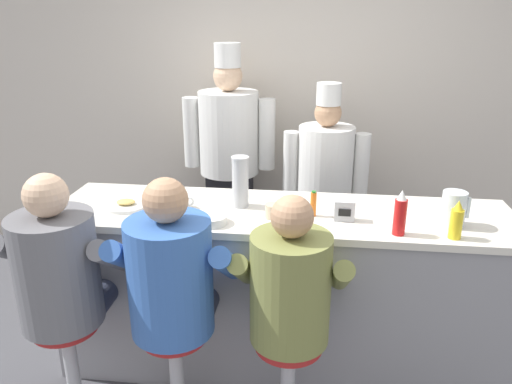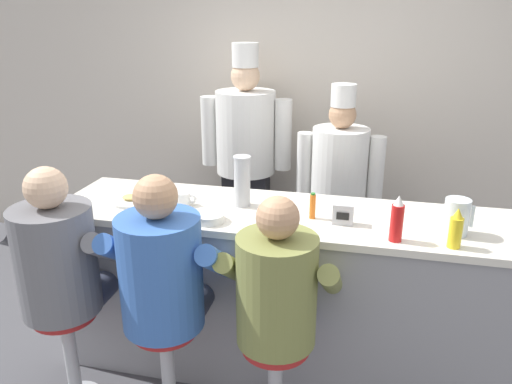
# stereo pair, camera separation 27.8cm
# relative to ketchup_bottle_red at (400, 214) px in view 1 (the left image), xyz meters

# --- Properties ---
(wall_back) EXTENTS (10.00, 0.06, 2.70)m
(wall_back) POSITION_rel_ketchup_bottle_red_xyz_m (-0.62, 1.77, 0.22)
(wall_back) COLOR beige
(wall_back) RESTS_ON ground_plane
(diner_counter) EXTENTS (2.63, 0.69, 1.02)m
(diner_counter) POSITION_rel_ketchup_bottle_red_xyz_m (-0.62, 0.24, -0.62)
(diner_counter) COLOR gray
(diner_counter) RESTS_ON ground_plane
(ketchup_bottle_red) EXTENTS (0.06, 0.06, 0.24)m
(ketchup_bottle_red) POSITION_rel_ketchup_bottle_red_xyz_m (0.00, 0.00, 0.00)
(ketchup_bottle_red) COLOR red
(ketchup_bottle_red) RESTS_ON diner_counter
(mustard_bottle_yellow) EXTENTS (0.06, 0.06, 0.20)m
(mustard_bottle_yellow) POSITION_rel_ketchup_bottle_red_xyz_m (0.27, -0.01, -0.02)
(mustard_bottle_yellow) COLOR yellow
(mustard_bottle_yellow) RESTS_ON diner_counter
(hot_sauce_bottle_orange) EXTENTS (0.03, 0.03, 0.15)m
(hot_sauce_bottle_orange) POSITION_rel_ketchup_bottle_red_xyz_m (-0.44, 0.19, -0.04)
(hot_sauce_bottle_orange) COLOR orange
(hot_sauce_bottle_orange) RESTS_ON diner_counter
(water_pitcher_clear) EXTENTS (0.14, 0.13, 0.19)m
(water_pitcher_clear) POSITION_rel_ketchup_bottle_red_xyz_m (0.30, 0.15, -0.02)
(water_pitcher_clear) COLOR silver
(water_pitcher_clear) RESTS_ON diner_counter
(breakfast_plate) EXTENTS (0.24, 0.24, 0.05)m
(breakfast_plate) POSITION_rel_ketchup_bottle_red_xyz_m (-1.51, 0.19, -0.10)
(breakfast_plate) COLOR white
(breakfast_plate) RESTS_ON diner_counter
(cereal_bowl) EXTENTS (0.17, 0.17, 0.05)m
(cereal_bowl) POSITION_rel_ketchup_bottle_red_xyz_m (-0.97, 0.02, -0.09)
(cereal_bowl) COLOR white
(cereal_bowl) RESTS_ON diner_counter
(coffee_mug_tan) EXTENTS (0.14, 0.09, 0.08)m
(coffee_mug_tan) POSITION_rel_ketchup_bottle_red_xyz_m (-0.64, 0.14, -0.07)
(coffee_mug_tan) COLOR beige
(coffee_mug_tan) RESTS_ON diner_counter
(coffee_mug_white) EXTENTS (0.13, 0.08, 0.08)m
(coffee_mug_white) POSITION_rel_ketchup_bottle_red_xyz_m (-1.19, 0.22, -0.07)
(coffee_mug_white) COLOR white
(coffee_mug_white) RESTS_ON diner_counter
(cup_stack_steel) EXTENTS (0.10, 0.10, 0.30)m
(cup_stack_steel) POSITION_rel_ketchup_bottle_red_xyz_m (-0.86, 0.29, 0.04)
(cup_stack_steel) COLOR #B7BABF
(cup_stack_steel) RESTS_ON diner_counter
(napkin_dispenser_chrome) EXTENTS (0.11, 0.07, 0.11)m
(napkin_dispenser_chrome) POSITION_rel_ketchup_bottle_red_xyz_m (-0.27, 0.15, -0.06)
(napkin_dispenser_chrome) COLOR silver
(napkin_dispenser_chrome) RESTS_ON diner_counter
(diner_seated_grey) EXTENTS (0.62, 0.61, 1.39)m
(diner_seated_grey) POSITION_rel_ketchup_bottle_red_xyz_m (-1.67, -0.33, -0.28)
(diner_seated_grey) COLOR #B2B5BA
(diner_seated_grey) RESTS_ON ground_plane
(diner_seated_blue) EXTENTS (0.62, 0.61, 1.39)m
(diner_seated_blue) POSITION_rel_ketchup_bottle_red_xyz_m (-1.10, -0.33, -0.28)
(diner_seated_blue) COLOR #B2B5BA
(diner_seated_blue) RESTS_ON ground_plane
(diner_seated_olive) EXTENTS (0.57, 0.57, 1.34)m
(diner_seated_olive) POSITION_rel_ketchup_bottle_red_xyz_m (-0.52, -0.33, -0.30)
(diner_seated_olive) COLOR #B2B5BA
(diner_seated_olive) RESTS_ON ground_plane
(cook_in_whites_near) EXTENTS (0.73, 0.47, 1.88)m
(cook_in_whites_near) POSITION_rel_ketchup_bottle_red_xyz_m (-1.12, 1.41, -0.10)
(cook_in_whites_near) COLOR #232328
(cook_in_whites_near) RESTS_ON ground_plane
(cook_in_whites_far) EXTENTS (0.63, 0.41, 1.62)m
(cook_in_whites_far) POSITION_rel_ketchup_bottle_red_xyz_m (-0.36, 1.18, -0.24)
(cook_in_whites_far) COLOR #232328
(cook_in_whites_far) RESTS_ON ground_plane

